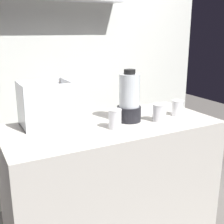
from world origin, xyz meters
TOP-DOWN VIEW (x-y plane):
  - counter at (0.00, 0.00)m, footprint 1.40×0.64m
  - back_wall_unit at (-0.01, 0.77)m, footprint 2.60×0.24m
  - carrot_display_bin at (-0.39, 0.18)m, footprint 0.30×0.24m
  - blender_pitcher at (0.13, 0.01)m, footprint 0.16×0.16m
  - juice_cup_orange_far_left at (-0.03, -0.09)m, footprint 0.08×0.08m
  - juice_cup_pomegranate_left at (0.31, -0.09)m, footprint 0.09×0.09m
  - juice_cup_orange_middle at (0.51, -0.04)m, footprint 0.08×0.08m

SIDE VIEW (x-z plane):
  - counter at x=0.00m, z-range 0.00..0.90m
  - juice_cup_orange_middle at x=0.51m, z-range 0.89..1.00m
  - juice_cup_pomegranate_left at x=0.31m, z-range 0.89..1.01m
  - juice_cup_orange_far_left at x=-0.03m, z-range 0.89..1.02m
  - carrot_display_bin at x=-0.39m, z-range 0.85..1.13m
  - blender_pitcher at x=0.13m, z-range 0.87..1.22m
  - back_wall_unit at x=-0.01m, z-range 0.02..2.52m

